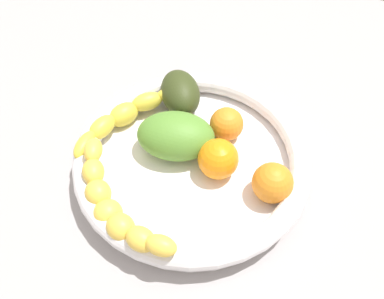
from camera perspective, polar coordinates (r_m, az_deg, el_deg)
The scene contains 9 objects.
kitchen_counter at distance 61.27cm, azimuth 0.00°, elevation -3.69°, with size 120.00×120.00×3.00cm, color #9A9495.
fruit_bowl at distance 57.96cm, azimuth 0.00°, elevation -1.43°, with size 34.45×34.45×4.97cm.
banana_draped_left at distance 62.30cm, azimuth -9.53°, elevation 4.94°, with size 11.67×19.71×4.02cm.
banana_draped_right at distance 51.89cm, azimuth -11.39°, elevation -8.03°, with size 18.94×12.84×5.54cm.
orange_front at distance 54.12cm, azimuth 11.61°, elevation -4.76°, with size 5.62×5.62×5.62cm, color orange.
orange_mid_left at distance 55.09cm, azimuth 3.68°, elevation -1.66°, with size 5.84×5.84×5.84cm, color orange.
orange_mid_right at distance 60.02cm, azimuth 5.04°, elevation 3.70°, with size 5.18×5.18×5.18cm, color orange.
avocado_dark at distance 64.17cm, azimuth -1.72°, elevation 8.24°, with size 9.26×6.20×5.73cm, color #323C19.
mango_green at distance 57.49cm, azimuth -2.37°, elevation 2.00°, with size 11.46×8.03×6.42cm, color #558A30.
Camera 1 is at (-13.90, 31.69, 52.06)cm, focal length 36.73 mm.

